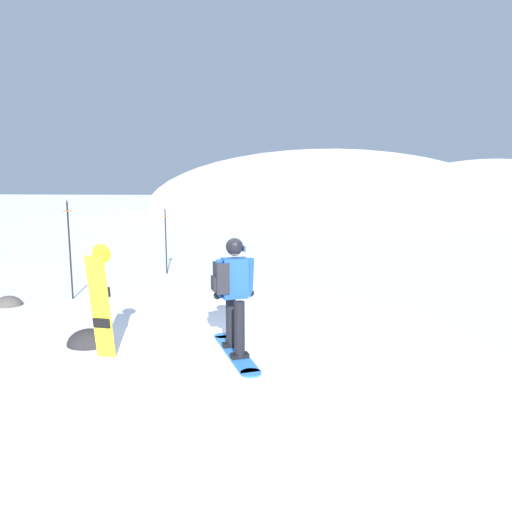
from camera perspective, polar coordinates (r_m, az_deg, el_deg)
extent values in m
plane|color=white|center=(7.22, -5.78, -10.92)|extent=(300.00, 300.00, 0.00)
ellipsoid|color=white|center=(47.92, 8.40, 5.64)|extent=(37.11, 33.40, 12.64)
ellipsoid|color=white|center=(59.84, 27.23, 5.36)|extent=(25.54, 22.99, 11.59)
cube|color=blue|center=(6.76, -2.66, -12.19)|extent=(1.01, 1.50, 0.02)
cylinder|color=blue|center=(7.47, -4.27, -10.14)|extent=(0.28, 0.28, 0.02)
cylinder|color=blue|center=(6.06, -0.65, -14.69)|extent=(0.28, 0.28, 0.02)
cube|color=black|center=(6.96, -3.20, -11.19)|extent=(0.29, 0.25, 0.06)
cube|color=black|center=(6.52, -2.10, -12.56)|extent=(0.29, 0.25, 0.06)
cylinder|color=black|center=(6.84, -3.23, -8.19)|extent=(0.15, 0.15, 0.82)
cylinder|color=black|center=(6.40, -2.12, -9.38)|extent=(0.15, 0.15, 0.82)
cube|color=#1E4C9E|center=(6.44, -2.73, -2.82)|extent=(0.42, 0.37, 0.58)
cylinder|color=#1E4C9E|center=(6.39, -4.73, -2.94)|extent=(0.17, 0.20, 0.57)
cylinder|color=#1E4C9E|center=(6.51, -0.78, -2.70)|extent=(0.17, 0.20, 0.57)
sphere|color=black|center=(6.48, -4.95, -5.05)|extent=(0.11, 0.11, 0.11)
sphere|color=black|center=(6.60, -0.71, -4.75)|extent=(0.11, 0.11, 0.11)
cube|color=#232328|center=(6.39, -4.47, -2.75)|extent=(0.29, 0.33, 0.44)
cube|color=#232328|center=(6.39, -5.33, -3.50)|extent=(0.15, 0.20, 0.20)
sphere|color=#9E7051|center=(6.37, -2.76, 0.93)|extent=(0.21, 0.21, 0.21)
sphere|color=black|center=(6.37, -2.76, 1.20)|extent=(0.25, 0.25, 0.25)
cube|color=navy|center=(6.41, -1.64, 0.98)|extent=(0.11, 0.16, 0.08)
cube|color=yellow|center=(6.67, -19.21, -6.26)|extent=(0.28, 0.22, 1.51)
cylinder|color=yellow|center=(6.61, -19.10, 0.28)|extent=(0.28, 0.06, 0.28)
cube|color=black|center=(6.64, -19.18, -4.37)|extent=(0.25, 0.09, 0.15)
cube|color=black|center=(6.75, -18.99, -8.01)|extent=(0.25, 0.09, 0.15)
cylinder|color=black|center=(12.88, -11.41, 1.74)|extent=(0.04, 0.04, 1.81)
cylinder|color=orange|center=(12.81, -11.50, 4.97)|extent=(0.20, 0.20, 0.02)
cone|color=black|center=(12.80, -11.53, 5.95)|extent=(0.04, 0.04, 0.08)
cylinder|color=black|center=(10.52, -22.62, 0.55)|extent=(0.04, 0.04, 2.11)
cylinder|color=orange|center=(10.45, -22.90, 5.30)|extent=(0.20, 0.20, 0.02)
cone|color=black|center=(10.44, -22.97, 6.50)|extent=(0.04, 0.04, 0.08)
ellipsoid|color=#282628|center=(7.58, -20.48, -10.48)|extent=(0.69, 0.58, 0.48)
ellipsoid|color=#4C4742|center=(10.69, -29.00, -5.52)|extent=(0.57, 0.49, 0.40)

